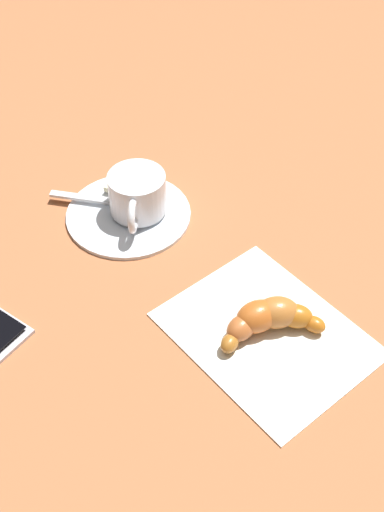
{
  "coord_description": "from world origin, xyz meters",
  "views": [
    {
      "loc": [
        -0.36,
        0.34,
        0.53
      ],
      "look_at": [
        -0.01,
        -0.02,
        0.02
      ],
      "focal_mm": 47.45,
      "sensor_mm": 36.0,
      "label": 1
    }
  ],
  "objects_px": {
    "saucer": "(128,213)",
    "espresso_cup": "(137,194)",
    "croissant": "(268,318)",
    "teaspoon": "(120,202)",
    "napkin": "(267,334)",
    "sugar_packet": "(132,192)"
  },
  "relations": [
    {
      "from": "saucer",
      "to": "espresso_cup",
      "type": "distance_m",
      "value": 0.03
    },
    {
      "from": "saucer",
      "to": "croissant",
      "type": "distance_m",
      "value": 0.22
    },
    {
      "from": "saucer",
      "to": "croissant",
      "type": "relative_size",
      "value": 1.46
    },
    {
      "from": "teaspoon",
      "to": "croissant",
      "type": "height_order",
      "value": "croissant"
    },
    {
      "from": "napkin",
      "to": "croissant",
      "type": "distance_m",
      "value": 0.02
    },
    {
      "from": "napkin",
      "to": "croissant",
      "type": "xyz_separation_m",
      "value": [
        0.0,
        -0.0,
        0.02
      ]
    },
    {
      "from": "saucer",
      "to": "sugar_packet",
      "type": "relative_size",
      "value": 2.22
    },
    {
      "from": "croissant",
      "to": "teaspoon",
      "type": "bearing_deg",
      "value": -4.46
    },
    {
      "from": "espresso_cup",
      "to": "croissant",
      "type": "xyz_separation_m",
      "value": [
        -0.21,
        0.03,
        -0.01
      ]
    },
    {
      "from": "teaspoon",
      "to": "croissant",
      "type": "distance_m",
      "value": 0.24
    },
    {
      "from": "espresso_cup",
      "to": "sugar_packet",
      "type": "bearing_deg",
      "value": -28.83
    },
    {
      "from": "napkin",
      "to": "saucer",
      "type": "bearing_deg",
      "value": -5.7
    },
    {
      "from": "espresso_cup",
      "to": "teaspoon",
      "type": "relative_size",
      "value": 0.7
    },
    {
      "from": "teaspoon",
      "to": "sugar_packet",
      "type": "xyz_separation_m",
      "value": [
        0.0,
        -0.02,
        0.0
      ]
    },
    {
      "from": "napkin",
      "to": "croissant",
      "type": "relative_size",
      "value": 1.93
    },
    {
      "from": "napkin",
      "to": "croissant",
      "type": "bearing_deg",
      "value": -47.53
    },
    {
      "from": "sugar_packet",
      "to": "saucer",
      "type": "bearing_deg",
      "value": 110.36
    },
    {
      "from": "sugar_packet",
      "to": "croissant",
      "type": "distance_m",
      "value": 0.24
    },
    {
      "from": "espresso_cup",
      "to": "saucer",
      "type": "bearing_deg",
      "value": 46.1
    },
    {
      "from": "saucer",
      "to": "sugar_packet",
      "type": "height_order",
      "value": "sugar_packet"
    },
    {
      "from": "espresso_cup",
      "to": "croissant",
      "type": "distance_m",
      "value": 0.22
    },
    {
      "from": "espresso_cup",
      "to": "teaspoon",
      "type": "xyz_separation_m",
      "value": [
        0.02,
        0.01,
        -0.02
      ]
    }
  ]
}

